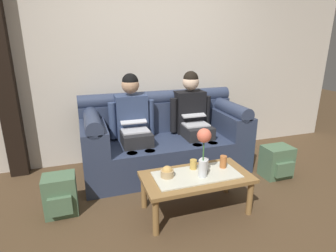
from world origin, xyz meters
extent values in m
plane|color=#4C3823|center=(0.00, 0.00, 0.00)|extent=(14.00, 14.00, 0.00)
cube|color=beige|center=(0.00, 1.70, 1.45)|extent=(6.00, 0.12, 2.90)
cube|color=black|center=(-1.75, 1.58, 1.45)|extent=(0.20, 0.20, 2.90)
cube|color=#2D3851|center=(0.00, 1.10, 0.21)|extent=(2.01, 0.88, 0.42)
cube|color=#2D3851|center=(0.00, 1.43, 0.62)|extent=(2.01, 0.22, 0.40)
cylinder|color=#2D3851|center=(0.00, 1.43, 0.87)|extent=(2.01, 0.18, 0.18)
cube|color=#2D3851|center=(-0.86, 1.10, 0.56)|extent=(0.28, 0.88, 0.28)
cylinder|color=#2D3851|center=(-0.86, 1.10, 0.74)|extent=(0.18, 0.88, 0.18)
cube|color=#2D3851|center=(0.86, 1.10, 0.56)|extent=(0.28, 0.88, 0.28)
cylinder|color=#2D3851|center=(0.86, 1.10, 0.74)|extent=(0.18, 0.88, 0.18)
cube|color=#232326|center=(-0.39, 1.04, 0.49)|extent=(0.34, 0.40, 0.15)
cylinder|color=#232326|center=(-0.49, 0.78, 0.21)|extent=(0.12, 0.12, 0.42)
cylinder|color=#232326|center=(-0.29, 0.78, 0.21)|extent=(0.12, 0.12, 0.42)
cube|color=navy|center=(-0.39, 1.28, 0.69)|extent=(0.38, 0.22, 0.54)
cylinder|color=navy|center=(-0.62, 1.24, 0.67)|extent=(0.09, 0.09, 0.44)
cylinder|color=navy|center=(-0.15, 1.24, 0.67)|extent=(0.09, 0.09, 0.44)
sphere|color=tan|center=(-0.39, 1.26, 1.08)|extent=(0.21, 0.21, 0.21)
sphere|color=black|center=(-0.39, 1.26, 1.12)|extent=(0.19, 0.19, 0.19)
cube|color=silver|center=(-0.39, 1.06, 0.58)|extent=(0.31, 0.22, 0.02)
cube|color=silver|center=(-0.39, 1.21, 0.68)|extent=(0.31, 0.20, 0.09)
cube|color=black|center=(-0.39, 1.20, 0.68)|extent=(0.27, 0.18, 0.07)
cube|color=#232326|center=(0.39, 1.04, 0.49)|extent=(0.34, 0.40, 0.15)
cylinder|color=#232326|center=(0.29, 0.78, 0.21)|extent=(0.12, 0.12, 0.42)
cylinder|color=#232326|center=(0.49, 0.78, 0.21)|extent=(0.12, 0.12, 0.42)
cube|color=black|center=(0.39, 1.28, 0.69)|extent=(0.38, 0.22, 0.54)
cylinder|color=black|center=(0.15, 1.24, 0.67)|extent=(0.09, 0.09, 0.44)
cylinder|color=black|center=(0.62, 1.24, 0.67)|extent=(0.09, 0.09, 0.44)
sphere|color=beige|center=(0.39, 1.26, 1.08)|extent=(0.21, 0.21, 0.21)
sphere|color=black|center=(0.39, 1.26, 1.12)|extent=(0.19, 0.19, 0.19)
cube|color=silver|center=(0.39, 1.06, 0.58)|extent=(0.31, 0.22, 0.02)
cube|color=silver|center=(0.39, 1.19, 0.69)|extent=(0.31, 0.21, 0.06)
cube|color=black|center=(0.39, 1.18, 0.69)|extent=(0.27, 0.18, 0.04)
cube|color=olive|center=(0.00, 0.16, 0.36)|extent=(1.02, 0.52, 0.04)
cube|color=beige|center=(0.00, 0.16, 0.38)|extent=(0.80, 0.37, 0.01)
cylinder|color=olive|center=(-0.46, -0.05, 0.17)|extent=(0.06, 0.06, 0.34)
cylinder|color=olive|center=(0.46, -0.05, 0.17)|extent=(0.06, 0.06, 0.34)
cylinder|color=olive|center=(-0.46, 0.37, 0.17)|extent=(0.06, 0.06, 0.34)
cylinder|color=olive|center=(0.46, 0.37, 0.17)|extent=(0.06, 0.06, 0.34)
cylinder|color=silver|center=(0.04, 0.11, 0.47)|extent=(0.08, 0.08, 0.16)
cylinder|color=#3D7538|center=(0.04, 0.11, 0.65)|extent=(0.01, 0.01, 0.19)
sphere|color=#E0664C|center=(0.04, 0.11, 0.79)|extent=(0.13, 0.13, 0.13)
cylinder|color=tan|center=(-0.27, 0.21, 0.42)|extent=(0.12, 0.12, 0.06)
sphere|color=tan|center=(-0.27, 0.21, 0.45)|extent=(0.10, 0.10, 0.10)
cylinder|color=#B26633|center=(0.31, 0.21, 0.45)|extent=(0.07, 0.07, 0.12)
cylinder|color=silver|center=(0.10, 0.22, 0.45)|extent=(0.08, 0.08, 0.12)
cylinder|color=gold|center=(0.02, 0.28, 0.44)|extent=(0.07, 0.07, 0.09)
cube|color=#4C6B4C|center=(-1.23, 0.53, 0.20)|extent=(0.29, 0.23, 0.39)
cube|color=#4C6B4C|center=(-1.23, 0.40, 0.16)|extent=(0.21, 0.05, 0.18)
cube|color=#4C6B4C|center=(1.21, 0.50, 0.19)|extent=(0.34, 0.25, 0.38)
cube|color=#4C6B4C|center=(1.21, 0.36, 0.15)|extent=(0.24, 0.05, 0.17)
camera|label=1|loc=(-0.97, -1.91, 1.58)|focal=28.91mm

